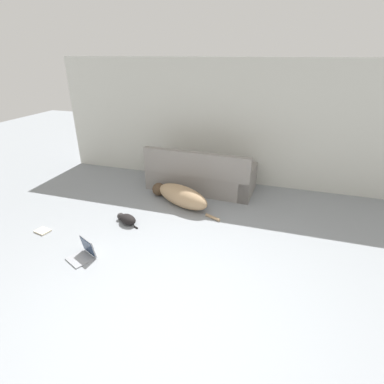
{
  "coord_description": "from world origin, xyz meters",
  "views": [
    {
      "loc": [
        0.92,
        -2.04,
        2.53
      ],
      "look_at": [
        -0.24,
        1.62,
        0.73
      ],
      "focal_mm": 28.0,
      "sensor_mm": 36.0,
      "label": 1
    }
  ],
  "objects_px": {
    "dog": "(180,196)",
    "book_cream": "(43,231)",
    "couch": "(201,176)",
    "cat": "(127,219)",
    "laptop_open": "(84,252)"
  },
  "relations": [
    {
      "from": "cat",
      "to": "book_cream",
      "type": "bearing_deg",
      "value": 54.48
    },
    {
      "from": "laptop_open",
      "to": "book_cream",
      "type": "bearing_deg",
      "value": -173.3
    },
    {
      "from": "book_cream",
      "to": "dog",
      "type": "bearing_deg",
      "value": 41.18
    },
    {
      "from": "couch",
      "to": "dog",
      "type": "relative_size",
      "value": 1.39
    },
    {
      "from": "couch",
      "to": "book_cream",
      "type": "xyz_separation_m",
      "value": [
        -1.89,
        -2.31,
        -0.25
      ]
    },
    {
      "from": "dog",
      "to": "laptop_open",
      "type": "relative_size",
      "value": 3.73
    },
    {
      "from": "couch",
      "to": "book_cream",
      "type": "distance_m",
      "value": 2.99
    },
    {
      "from": "laptop_open",
      "to": "book_cream",
      "type": "height_order",
      "value": "laptop_open"
    },
    {
      "from": "dog",
      "to": "laptop_open",
      "type": "bearing_deg",
      "value": 93.81
    },
    {
      "from": "dog",
      "to": "book_cream",
      "type": "distance_m",
      "value": 2.31
    },
    {
      "from": "couch",
      "to": "book_cream",
      "type": "relative_size",
      "value": 8.73
    },
    {
      "from": "couch",
      "to": "cat",
      "type": "distance_m",
      "value": 1.85
    },
    {
      "from": "book_cream",
      "to": "laptop_open",
      "type": "bearing_deg",
      "value": -18.54
    },
    {
      "from": "dog",
      "to": "book_cream",
      "type": "xyz_separation_m",
      "value": [
        -1.73,
        -1.51,
        -0.17
      ]
    },
    {
      "from": "dog",
      "to": "cat",
      "type": "xyz_separation_m",
      "value": [
        -0.61,
        -0.88,
        -0.11
      ]
    }
  ]
}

